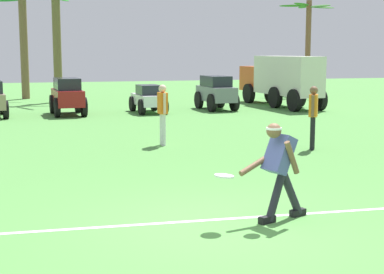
% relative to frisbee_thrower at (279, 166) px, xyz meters
% --- Properties ---
extents(ground_plane, '(80.00, 80.00, 0.00)m').
position_rel_frisbee_thrower_xyz_m(ground_plane, '(-0.92, -0.07, -0.80)').
color(ground_plane, '#4F8E42').
extents(field_line_paint, '(24.02, 1.19, 0.01)m').
position_rel_frisbee_thrower_xyz_m(field_line_paint, '(-0.92, 0.27, -0.79)').
color(field_line_paint, white).
rests_on(field_line_paint, ground_plane).
extents(frisbee_thrower, '(1.13, 0.50, 1.41)m').
position_rel_frisbee_thrower_xyz_m(frisbee_thrower, '(0.00, 0.00, 0.00)').
color(frisbee_thrower, '#23232D').
rests_on(frisbee_thrower, ground_plane).
extents(frisbee_in_flight, '(0.29, 0.29, 0.05)m').
position_rel_frisbee_thrower_xyz_m(frisbee_in_flight, '(-0.85, -0.11, -0.07)').
color(frisbee_in_flight, white).
extents(teammate_near_sideline, '(0.35, 0.46, 1.56)m').
position_rel_frisbee_thrower_xyz_m(teammate_near_sideline, '(3.32, 5.45, 0.14)').
color(teammate_near_sideline, black).
rests_on(teammate_near_sideline, ground_plane).
extents(teammate_midfield, '(0.21, 0.49, 1.56)m').
position_rel_frisbee_thrower_xyz_m(teammate_midfield, '(-0.08, 7.10, 0.14)').
color(teammate_midfield, silver).
rests_on(teammate_midfield, ground_plane).
extents(parked_car_slot_c, '(1.30, 2.41, 1.40)m').
position_rel_frisbee_thrower_xyz_m(parked_car_slot_c, '(-1.94, 15.27, -0.05)').
color(parked_car_slot_c, maroon).
rests_on(parked_car_slot_c, ground_plane).
extents(parked_car_slot_d, '(1.20, 2.25, 1.10)m').
position_rel_frisbee_thrower_xyz_m(parked_car_slot_d, '(1.18, 15.24, -0.23)').
color(parked_car_slot_d, silver).
rests_on(parked_car_slot_d, ground_plane).
extents(parked_car_slot_e, '(1.29, 2.40, 1.40)m').
position_rel_frisbee_thrower_xyz_m(parked_car_slot_e, '(4.15, 15.70, -0.05)').
color(parked_car_slot_e, slate).
rests_on(parked_car_slot_e, ground_plane).
extents(box_truck, '(1.78, 5.98, 2.20)m').
position_rel_frisbee_thrower_xyz_m(box_truck, '(7.34, 16.34, 0.44)').
color(box_truck, '#CC4C19').
rests_on(box_truck, ground_plane).
extents(palm_tree_far_left, '(3.43, 2.77, 5.45)m').
position_rel_frisbee_thrower_xyz_m(palm_tree_far_left, '(-3.49, 23.71, 2.30)').
color(palm_tree_far_left, brown).
rests_on(palm_tree_far_left, ground_plane).
extents(palm_tree_left_of_centre, '(3.53, 3.15, 5.27)m').
position_rel_frisbee_thrower_xyz_m(palm_tree_left_of_centre, '(-1.95, 21.27, 2.24)').
color(palm_tree_left_of_centre, brown).
rests_on(palm_tree_left_of_centre, ground_plane).
extents(palm_tree_right_of_centre, '(3.20, 3.19, 5.15)m').
position_rel_frisbee_thrower_xyz_m(palm_tree_right_of_centre, '(11.49, 22.15, 2.38)').
color(palm_tree_right_of_centre, brown).
rests_on(palm_tree_right_of_centre, ground_plane).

